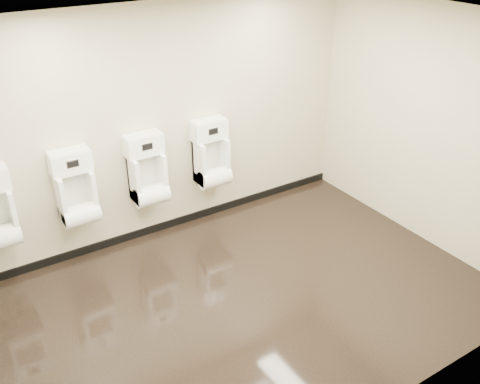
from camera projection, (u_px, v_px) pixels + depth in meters
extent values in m
cube|color=black|center=(247.00, 299.00, 5.64)|extent=(5.00, 3.50, 0.00)
cube|color=white|center=(250.00, 27.00, 4.32)|extent=(5.00, 3.50, 0.00)
cube|color=#C0B690|center=(167.00, 124.00, 6.28)|extent=(5.00, 0.02, 2.80)
cube|color=#C0B690|center=(388.00, 278.00, 3.68)|extent=(5.00, 0.02, 2.80)
cube|color=#C0B690|center=(429.00, 128.00, 6.16)|extent=(0.02, 3.50, 2.80)
cube|color=black|center=(174.00, 222.00, 6.91)|extent=(5.00, 0.02, 0.10)
cylinder|color=white|center=(1.00, 237.00, 5.50)|extent=(0.39, 0.24, 0.24)
cylinder|color=silver|center=(9.00, 176.00, 5.41)|extent=(0.01, 0.03, 0.03)
cube|color=white|center=(77.00, 196.00, 5.86)|extent=(0.39, 0.28, 0.56)
cube|color=silver|center=(73.00, 189.00, 5.91)|extent=(0.29, 0.01, 0.44)
cylinder|color=white|center=(81.00, 215.00, 5.90)|extent=(0.39, 0.24, 0.24)
cube|color=white|center=(70.00, 162.00, 5.70)|extent=(0.44, 0.21, 0.24)
cube|color=black|center=(73.00, 164.00, 5.61)|extent=(0.11, 0.01, 0.06)
cube|color=silver|center=(73.00, 164.00, 5.62)|extent=(0.13, 0.01, 0.08)
cylinder|color=silver|center=(90.00, 157.00, 5.81)|extent=(0.01, 0.03, 0.03)
cube|color=white|center=(148.00, 177.00, 6.27)|extent=(0.39, 0.28, 0.56)
cube|color=silver|center=(144.00, 171.00, 6.32)|extent=(0.29, 0.01, 0.44)
cylinder|color=white|center=(152.00, 195.00, 6.31)|extent=(0.39, 0.24, 0.24)
cube|color=white|center=(144.00, 145.00, 6.11)|extent=(0.44, 0.21, 0.24)
cube|color=black|center=(147.00, 147.00, 6.02)|extent=(0.11, 0.01, 0.06)
cube|color=silver|center=(147.00, 147.00, 6.02)|extent=(0.13, 0.01, 0.08)
cylinder|color=silver|center=(162.00, 141.00, 6.21)|extent=(0.01, 0.03, 0.03)
cube|color=white|center=(211.00, 161.00, 6.67)|extent=(0.39, 0.28, 0.56)
cube|color=silver|center=(208.00, 155.00, 6.72)|extent=(0.29, 0.01, 0.44)
cylinder|color=white|center=(215.00, 177.00, 6.71)|extent=(0.39, 0.24, 0.24)
cube|color=white|center=(209.00, 130.00, 6.51)|extent=(0.44, 0.21, 0.24)
cube|color=black|center=(213.00, 131.00, 6.42)|extent=(0.11, 0.01, 0.06)
cube|color=silver|center=(213.00, 131.00, 6.43)|extent=(0.13, 0.01, 0.08)
cylinder|color=silver|center=(225.00, 126.00, 6.62)|extent=(0.01, 0.03, 0.03)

